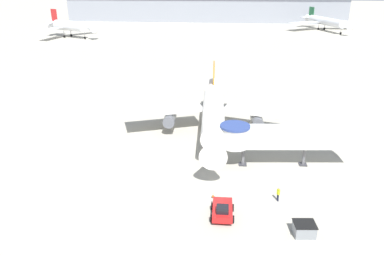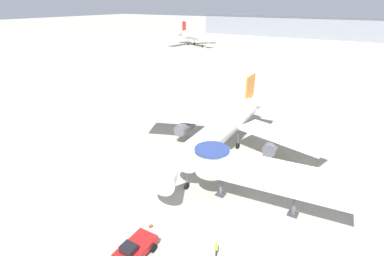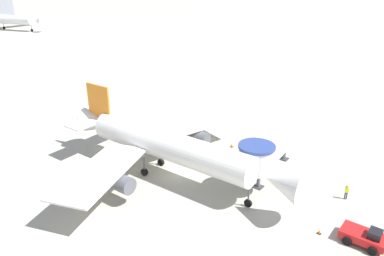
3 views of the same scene
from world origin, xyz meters
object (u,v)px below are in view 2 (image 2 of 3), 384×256
object	(u,v)px
jet_bridge	(261,172)
pushback_tug_red	(135,248)
ground_crew_marshaller	(216,248)
background_jet_red_tail	(193,35)
traffic_cone_starboard_wing	(298,177)
traffic_cone_near_nose	(151,224)
main_airplane	(224,127)

from	to	relation	value
jet_bridge	pushback_tug_red	xyz separation A→B (m)	(-7.03, -13.06, -3.50)
ground_crew_marshaller	background_jet_red_tail	distance (m)	143.29
traffic_cone_starboard_wing	jet_bridge	bearing A→B (deg)	-108.82
pushback_tug_red	traffic_cone_near_nose	size ratio (longest dim) A/B	6.79
jet_bridge	background_jet_red_tail	xyz separation A→B (m)	(-76.70, 112.06, 0.74)
main_airplane	traffic_cone_starboard_wing	bearing A→B (deg)	-12.69
traffic_cone_starboard_wing	background_jet_red_tail	size ratio (longest dim) A/B	0.02
jet_bridge	ground_crew_marshaller	size ratio (longest dim) A/B	10.08
pushback_tug_red	jet_bridge	bearing A→B (deg)	60.70
jet_bridge	traffic_cone_starboard_wing	size ratio (longest dim) A/B	27.05
traffic_cone_starboard_wing	pushback_tug_red	bearing A→B (deg)	-114.86
jet_bridge	ground_crew_marshaller	xyz separation A→B (m)	(-0.60, -9.29, -3.27)
jet_bridge	ground_crew_marshaller	distance (m)	9.87
ground_crew_marshaller	background_jet_red_tail	world-z (taller)	background_jet_red_tail
main_airplane	ground_crew_marshaller	xyz separation A→B (m)	(8.64, -19.36, -3.04)
jet_bridge	traffic_cone_near_nose	bearing A→B (deg)	-137.22
jet_bridge	ground_crew_marshaller	bearing A→B (deg)	-99.38
traffic_cone_starboard_wing	ground_crew_marshaller	bearing A→B (deg)	-100.88
ground_crew_marshaller	pushback_tug_red	bearing A→B (deg)	-91.12
jet_bridge	pushback_tug_red	size ratio (longest dim) A/B	4.54
jet_bridge	background_jet_red_tail	world-z (taller)	background_jet_red_tail
background_jet_red_tail	jet_bridge	bearing A→B (deg)	-119.24
pushback_tug_red	traffic_cone_near_nose	world-z (taller)	pushback_tug_red
main_airplane	ground_crew_marshaller	world-z (taller)	main_airplane
background_jet_red_tail	pushback_tug_red	bearing A→B (deg)	-124.52
pushback_tug_red	traffic_cone_starboard_wing	size ratio (longest dim) A/B	5.96
main_airplane	traffic_cone_starboard_wing	world-z (taller)	main_airplane
jet_bridge	background_jet_red_tail	size ratio (longest dim) A/B	0.65
jet_bridge	pushback_tug_red	bearing A→B (deg)	-123.98
main_airplane	jet_bridge	size ratio (longest dim) A/B	1.71
traffic_cone_near_nose	jet_bridge	bearing A→B (deg)	48.47
pushback_tug_red	background_jet_red_tail	size ratio (longest dim) A/B	0.14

